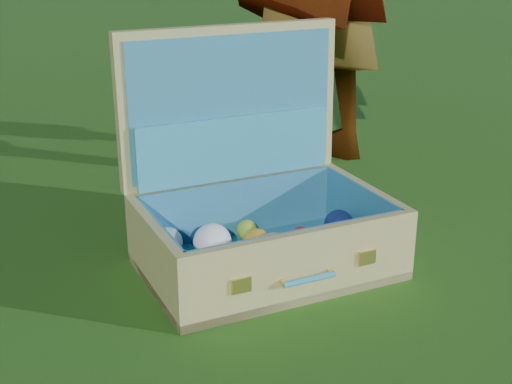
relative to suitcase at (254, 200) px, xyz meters
The scene contains 2 objects.
ground 0.24m from the suitcase, 92.67° to the right, with size 60.00×60.00×0.00m, color #215114.
suitcase is the anchor object (origin of this frame).
Camera 1 is at (-0.46, -1.16, 0.70)m, focal length 50.00 mm.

